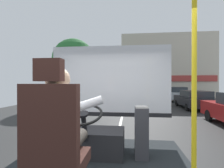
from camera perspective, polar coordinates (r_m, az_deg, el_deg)
The scene contains 11 objects.
ground at distance 10.81m, azimuth 3.89°, elevation -9.53°, with size 18.00×44.00×0.06m.
driver_seat at distance 1.62m, azimuth -19.02°, elevation -20.55°, with size 0.48×0.48×1.36m.
bus_driver at distance 1.65m, azimuth -17.38°, elevation -12.33°, with size 0.75×0.62×0.81m.
steering_console at distance 2.88m, azimuth -7.54°, elevation -18.73°, with size 1.10×0.98×0.85m.
handrail_pole at distance 1.67m, azimuth 26.44°, elevation -5.23°, with size 0.04×0.04×2.01m.
fare_box at distance 2.73m, azimuth 10.09°, elevation -15.98°, with size 0.20×0.27×0.80m.
windshield_panel at distance 3.49m, azimuth -0.66°, elevation -1.64°, with size 2.50×0.08×1.48m.
street_tree at distance 14.21m, azimuth -13.10°, elevation 8.04°, with size 3.45×3.45×5.48m.
shop_building at distance 20.35m, azimuth 17.36°, elevation 5.00°, with size 9.62×5.27×6.97m.
parked_car_black at distance 13.33m, azimuth 26.54°, elevation -4.73°, with size 1.92×3.89×1.28m.
parked_car_silver at distance 18.21m, azimuth 20.93°, elevation -3.11°, with size 2.04×4.00×1.43m.
Camera 1 is at (0.41, -1.84, 1.83)m, focal length 26.54 mm.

